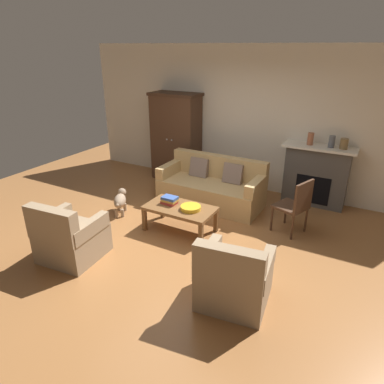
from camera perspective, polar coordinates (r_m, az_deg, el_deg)
ground_plane at (r=5.43m, az=-2.08°, el=-7.47°), size 9.60×9.60×0.00m
back_wall at (r=7.11m, az=8.60°, el=11.84°), size 7.20×0.10×2.80m
fireplace at (r=6.72m, az=19.81°, el=2.66°), size 1.26×0.48×1.12m
armoire at (r=7.52m, az=-2.65°, el=9.06°), size 1.06×0.57×1.86m
couch at (r=6.44m, az=3.32°, el=0.78°), size 1.93×0.87×0.86m
coffee_table at (r=5.44m, az=-2.00°, el=-3.01°), size 1.10×0.60×0.42m
fruit_bowl at (r=5.32m, az=-0.22°, el=-2.62°), size 0.32×0.32×0.06m
book_stack at (r=5.52m, az=-3.73°, el=-1.35°), size 0.26×0.19×0.12m
mantel_vase_terracotta at (r=6.54m, az=19.01°, el=8.32°), size 0.11×0.11×0.22m
mantel_vase_slate at (r=6.49m, az=22.12°, el=7.73°), size 0.10×0.10×0.21m
mantel_vase_bronze at (r=6.48m, az=23.85°, el=7.31°), size 0.13×0.13×0.18m
armchair_near_left at (r=5.07m, az=-19.58°, el=-7.21°), size 0.84×0.84×0.88m
armchair_near_right at (r=4.06m, az=6.93°, el=-14.16°), size 0.86×0.86×0.88m
side_chair_wooden at (r=5.55m, az=16.81°, el=-1.86°), size 0.56×0.56×0.90m
dog at (r=6.20m, az=-11.79°, el=-1.34°), size 0.38×0.51×0.39m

